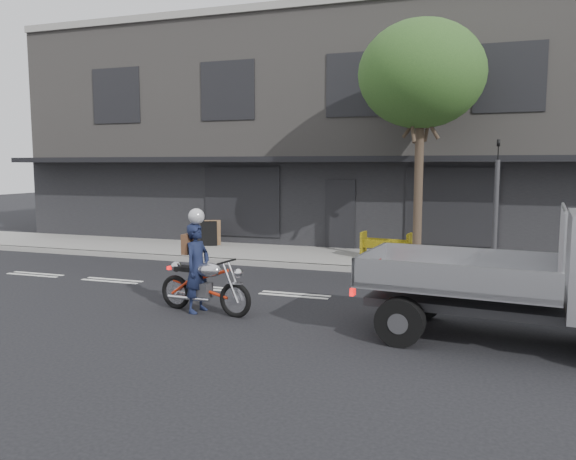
{
  "coord_description": "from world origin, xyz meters",
  "views": [
    {
      "loc": [
        3.82,
        -11.58,
        2.88
      ],
      "look_at": [
        -0.33,
        0.5,
        1.39
      ],
      "focal_mm": 35.0,
      "sensor_mm": 36.0,
      "label": 1
    }
  ],
  "objects_px": {
    "rider": "(197,268)",
    "traffic_light_pole": "(495,214)",
    "construction_barrier": "(385,246)",
    "sandwich_board": "(209,234)",
    "street_tree": "(421,75)",
    "motorcycle": "(205,284)"
  },
  "relations": [
    {
      "from": "rider",
      "to": "traffic_light_pole",
      "type": "bearing_deg",
      "value": -37.42
    },
    {
      "from": "construction_barrier",
      "to": "sandwich_board",
      "type": "bearing_deg",
      "value": 173.16
    },
    {
      "from": "street_tree",
      "to": "construction_barrier",
      "type": "xyz_separation_m",
      "value": [
        -0.93,
        0.29,
        -4.73
      ]
    },
    {
      "from": "traffic_light_pole",
      "to": "motorcycle",
      "type": "bearing_deg",
      "value": -135.56
    },
    {
      "from": "traffic_light_pole",
      "to": "rider",
      "type": "xyz_separation_m",
      "value": [
        -5.56,
        -5.3,
        -0.78
      ]
    },
    {
      "from": "street_tree",
      "to": "rider",
      "type": "xyz_separation_m",
      "value": [
        -3.56,
        -6.15,
        -4.4
      ]
    },
    {
      "from": "sandwich_board",
      "to": "street_tree",
      "type": "bearing_deg",
      "value": -32.72
    },
    {
      "from": "traffic_light_pole",
      "to": "sandwich_board",
      "type": "xyz_separation_m",
      "value": [
        -8.95,
        1.86,
        -1.07
      ]
    },
    {
      "from": "construction_barrier",
      "to": "sandwich_board",
      "type": "xyz_separation_m",
      "value": [
        -6.01,
        0.72,
        0.03
      ]
    },
    {
      "from": "traffic_light_pole",
      "to": "construction_barrier",
      "type": "height_order",
      "value": "traffic_light_pole"
    },
    {
      "from": "traffic_light_pole",
      "to": "construction_barrier",
      "type": "xyz_separation_m",
      "value": [
        -2.93,
        1.14,
        -1.1
      ]
    },
    {
      "from": "traffic_light_pole",
      "to": "street_tree",
      "type": "bearing_deg",
      "value": 156.97
    },
    {
      "from": "rider",
      "to": "sandwich_board",
      "type": "height_order",
      "value": "rider"
    },
    {
      "from": "street_tree",
      "to": "motorcycle",
      "type": "relative_size",
      "value": 3.2
    },
    {
      "from": "sandwich_board",
      "to": "traffic_light_pole",
      "type": "bearing_deg",
      "value": -36.2
    },
    {
      "from": "construction_barrier",
      "to": "sandwich_board",
      "type": "relative_size",
      "value": 1.67
    },
    {
      "from": "street_tree",
      "to": "rider",
      "type": "bearing_deg",
      "value": -120.04
    },
    {
      "from": "motorcycle",
      "to": "sandwich_board",
      "type": "height_order",
      "value": "motorcycle"
    },
    {
      "from": "rider",
      "to": "street_tree",
      "type": "bearing_deg",
      "value": -21.11
    },
    {
      "from": "street_tree",
      "to": "construction_barrier",
      "type": "bearing_deg",
      "value": 162.94
    },
    {
      "from": "street_tree",
      "to": "rider",
      "type": "distance_m",
      "value": 8.36
    },
    {
      "from": "street_tree",
      "to": "construction_barrier",
      "type": "distance_m",
      "value": 4.83
    }
  ]
}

